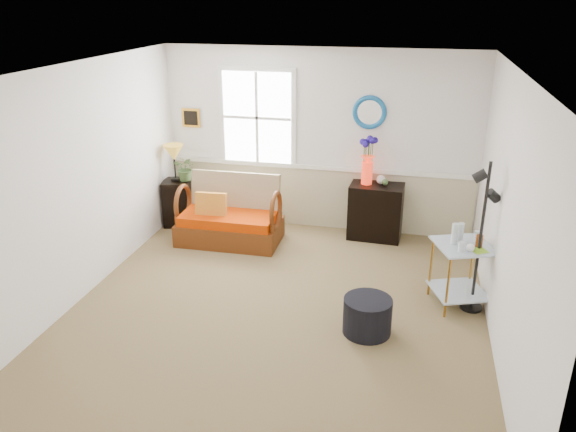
% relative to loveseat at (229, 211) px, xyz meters
% --- Properties ---
extents(floor, '(4.50, 5.00, 0.01)m').
position_rel_loveseat_xyz_m(floor, '(1.10, -1.66, -0.46)').
color(floor, brown).
rests_on(floor, ground).
extents(ceiling, '(4.50, 5.00, 0.01)m').
position_rel_loveseat_xyz_m(ceiling, '(1.10, -1.66, 2.14)').
color(ceiling, white).
rests_on(ceiling, walls).
extents(walls, '(4.51, 5.01, 2.60)m').
position_rel_loveseat_xyz_m(walls, '(1.10, -1.66, 0.84)').
color(walls, white).
rests_on(walls, floor).
extents(wainscot, '(4.46, 0.02, 0.90)m').
position_rel_loveseat_xyz_m(wainscot, '(1.10, 0.82, -0.01)').
color(wainscot, '#C2B791').
rests_on(wainscot, walls).
extents(chair_rail, '(4.46, 0.04, 0.06)m').
position_rel_loveseat_xyz_m(chair_rail, '(1.10, 0.81, 0.46)').
color(chair_rail, white).
rests_on(chair_rail, walls).
extents(window, '(1.14, 0.06, 1.44)m').
position_rel_loveseat_xyz_m(window, '(0.20, 0.81, 1.14)').
color(window, white).
rests_on(window, walls).
extents(picture, '(0.28, 0.03, 0.28)m').
position_rel_loveseat_xyz_m(picture, '(-0.82, 0.82, 1.09)').
color(picture, '#AC771F').
rests_on(picture, walls).
extents(mirror, '(0.47, 0.07, 0.47)m').
position_rel_loveseat_xyz_m(mirror, '(1.80, 0.82, 1.29)').
color(mirror, '#1771A9').
rests_on(mirror, walls).
extents(loveseat, '(1.41, 0.81, 0.92)m').
position_rel_loveseat_xyz_m(loveseat, '(0.00, 0.00, 0.00)').
color(loveseat, '#602C13').
rests_on(loveseat, floor).
extents(throw_pillow, '(0.44, 0.14, 0.43)m').
position_rel_loveseat_xyz_m(throw_pillow, '(-0.23, -0.10, 0.06)').
color(throw_pillow, '#C85501').
rests_on(throw_pillow, loveseat).
extents(lamp_stand, '(0.46, 0.46, 0.69)m').
position_rel_loveseat_xyz_m(lamp_stand, '(-0.95, 0.41, -0.11)').
color(lamp_stand, black).
rests_on(lamp_stand, floor).
extents(table_lamp, '(0.38, 0.38, 0.54)m').
position_rel_loveseat_xyz_m(table_lamp, '(-0.96, 0.42, 0.50)').
color(table_lamp, '#B78B28').
rests_on(table_lamp, lamp_stand).
extents(potted_plant, '(0.37, 0.41, 0.29)m').
position_rel_loveseat_xyz_m(potted_plant, '(-0.80, 0.46, 0.38)').
color(potted_plant, '#456534').
rests_on(potted_plant, lamp_stand).
extents(cabinet, '(0.76, 0.51, 0.79)m').
position_rel_loveseat_xyz_m(cabinet, '(1.98, 0.60, -0.06)').
color(cabinet, black).
rests_on(cabinet, floor).
extents(flower_vase, '(0.25, 0.25, 0.67)m').
position_rel_loveseat_xyz_m(flower_vase, '(1.82, 0.62, 0.66)').
color(flower_vase, red).
rests_on(flower_vase, cabinet).
extents(side_table, '(0.74, 0.74, 0.73)m').
position_rel_loveseat_xyz_m(side_table, '(3.05, -1.07, -0.09)').
color(side_table, '#A37329').
rests_on(side_table, floor).
extents(tabletop_items, '(0.53, 0.53, 0.23)m').
position_rel_loveseat_xyz_m(tabletop_items, '(3.09, -1.10, 0.39)').
color(tabletop_items, silver).
rests_on(tabletop_items, side_table).
extents(floor_lamp, '(0.25, 0.25, 1.70)m').
position_rel_loveseat_xyz_m(floor_lamp, '(3.20, -1.13, 0.39)').
color(floor_lamp, black).
rests_on(floor_lamp, floor).
extents(ottoman, '(0.54, 0.54, 0.38)m').
position_rel_loveseat_xyz_m(ottoman, '(2.11, -1.87, -0.27)').
color(ottoman, black).
rests_on(ottoman, floor).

